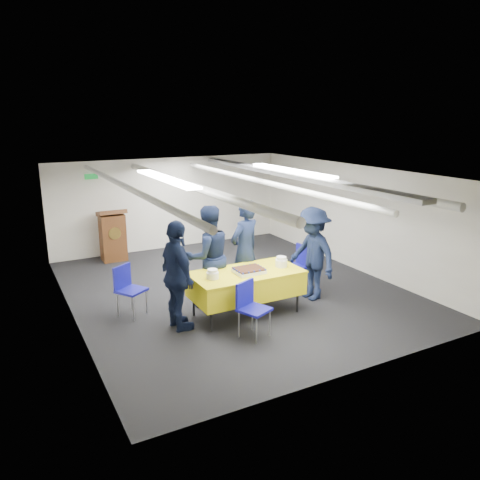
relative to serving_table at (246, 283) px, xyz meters
name	(u,v)px	position (x,y,z in m)	size (l,w,h in m)	color
ground	(233,289)	(0.34, 1.15, -0.56)	(7.00, 7.00, 0.00)	black
room_shell	(227,195)	(0.43, 1.55, 1.25)	(6.00, 7.00, 2.30)	silver
serving_table	(246,283)	(0.00, 0.00, 0.00)	(1.89, 0.95, 0.77)	black
sheet_cake	(249,270)	(0.01, -0.07, 0.25)	(0.50, 0.38, 0.09)	white
plate_stack_left	(213,274)	(-0.65, -0.05, 0.28)	(0.20, 0.20, 0.16)	white
plate_stack_right	(281,262)	(0.67, -0.05, 0.29)	(0.21, 0.21, 0.18)	white
podium	(113,235)	(-1.26, 4.19, 0.05)	(0.62, 0.53, 1.25)	brown
chair_near	(250,303)	(-0.34, -0.74, -0.03)	(0.55, 0.55, 0.87)	gray
chair_right	(298,262)	(1.51, 0.63, -0.03)	(0.42, 0.42, 0.87)	gray
chair_left	(127,285)	(-1.79, 0.94, -0.03)	(0.58, 0.58, 0.87)	gray
sailor_a	(245,251)	(0.32, 0.62, 0.38)	(0.68, 0.45, 1.87)	black
sailor_b	(208,257)	(-0.41, 0.65, 0.36)	(0.89, 0.70, 1.84)	black
sailor_c	(177,276)	(-1.22, 0.01, 0.33)	(1.04, 0.43, 1.78)	black
sailor_d	(312,254)	(1.42, 0.07, 0.31)	(1.12, 0.64, 1.73)	black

